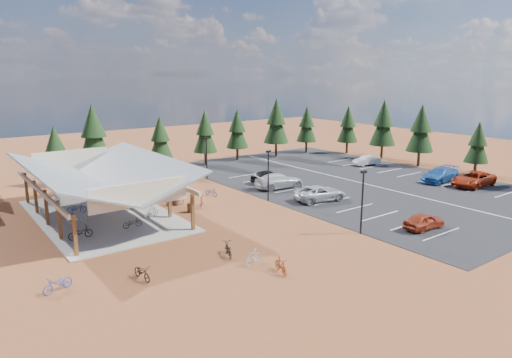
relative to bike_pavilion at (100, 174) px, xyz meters
name	(u,v)px	position (x,y,z in m)	size (l,w,h in m)	color
ground	(238,215)	(10.00, -7.00, -3.82)	(140.00, 140.00, 0.00)	brown
asphalt_lot	(352,181)	(28.50, -4.00, -3.80)	(27.00, 44.00, 0.04)	black
concrete_pad	(103,215)	(0.00, 0.00, -3.77)	(10.60, 18.60, 0.10)	gray
bike_pavilion	(100,174)	(0.00, 0.00, 0.00)	(11.65, 19.40, 4.97)	#512C17
lamp_post_0	(362,198)	(15.00, -17.00, -0.85)	(0.50, 0.25, 5.14)	black
lamp_post_1	(268,172)	(15.00, -5.00, -0.85)	(0.50, 0.25, 5.14)	black
lamp_post_2	(207,155)	(15.00, 7.00, -0.85)	(0.50, 0.25, 5.14)	black
trash_bin_0	(190,208)	(6.86, -3.80, -3.37)	(0.60, 0.60, 0.90)	#3F2716
trash_bin_1	(175,201)	(6.83, -0.82, -3.37)	(0.60, 0.60, 0.90)	#3F2716
pine_2	(55,149)	(-0.22, 14.52, 0.37)	(2.95, 2.95, 6.87)	#382314
pine_3	(94,133)	(4.55, 15.82, 1.72)	(3.90, 3.90, 9.08)	#382314
pine_4	(160,138)	(12.43, 14.23, 0.65)	(3.15, 3.15, 7.33)	#382314
pine_5	(205,132)	(19.48, 14.96, 0.86)	(3.29, 3.29, 7.67)	#382314
pine_6	(237,129)	(25.26, 15.56, 0.78)	(3.24, 3.24, 7.55)	#382314
pine_7	(276,121)	(31.65, 14.33, 1.65)	(3.85, 3.85, 8.96)	#382314
pine_8	(307,124)	(38.04, 14.43, 0.76)	(3.23, 3.23, 7.51)	#382314
pine_10	(478,143)	(43.36, -11.03, 0.33)	(2.92, 2.92, 6.81)	#382314
pine_11	(421,128)	(42.88, -3.20, 1.39)	(3.67, 3.67, 8.54)	#382314
pine_12	(383,123)	(43.07, 3.27, 1.58)	(3.80, 3.80, 8.85)	#382314
pine_13	(348,124)	(42.89, 10.04, 0.83)	(3.27, 3.27, 7.62)	#382314
bike_0	(80,232)	(-3.39, -5.15, -3.23)	(0.66, 1.89, 0.99)	black
bike_1	(78,217)	(-2.46, -1.14, -3.21)	(0.48, 1.71, 1.03)	#A0A3A8
bike_2	(77,208)	(-1.71, 1.92, -3.28)	(0.59, 1.69, 0.89)	navy
bike_3	(53,199)	(-2.71, 6.47, -3.27)	(0.43, 1.52, 0.91)	maroon
bike_4	(132,223)	(0.80, -5.01, -3.31)	(0.55, 1.57, 0.83)	black
bike_5	(152,212)	(3.24, -3.37, -3.24)	(0.45, 1.59, 0.96)	gray
bike_6	(135,203)	(3.22, 0.32, -3.30)	(0.56, 1.62, 0.85)	navy
bike_7	(102,188)	(2.56, 7.71, -3.21)	(0.49, 1.72, 1.03)	maroon
bike_8	(142,272)	(-2.36, -14.56, -3.34)	(0.64, 1.84, 0.97)	black
bike_10	(58,283)	(-6.96, -13.12, -3.33)	(0.66, 1.89, 0.99)	#1E419E
bike_11	(281,265)	(5.13, -18.94, -3.30)	(0.49, 1.73, 1.04)	maroon
bike_12	(228,249)	(3.98, -14.57, -3.33)	(0.65, 1.87, 0.98)	black
bike_13	(253,257)	(4.56, -16.74, -3.33)	(0.46, 1.63, 0.98)	#9799A0
bike_14	(211,192)	(11.42, 0.12, -3.38)	(0.59, 1.69, 0.89)	navy
bike_15	(201,202)	(8.45, -3.05, -3.27)	(0.52, 1.83, 1.10)	maroon
bike_16	(175,201)	(6.79, -0.80, -3.38)	(0.59, 1.69, 0.89)	black
car_0	(424,221)	(19.98, -19.36, -3.12)	(1.57, 3.90, 1.33)	#9E3219
car_2	(320,193)	(19.23, -8.04, -3.04)	(2.48, 5.39, 1.50)	#AEB0B7
car_3	(279,181)	(19.21, -1.62, -2.97)	(2.29, 5.64, 1.64)	#BEBEBE
car_4	(267,176)	(19.89, 1.42, -3.05)	(1.72, 4.28, 1.46)	black
car_6	(473,179)	(37.47, -14.01, -2.95)	(2.76, 5.98, 1.66)	#9C2A0F
car_7	(440,175)	(36.51, -10.48, -2.95)	(2.32, 5.72, 1.66)	#21549E
car_9	(367,160)	(37.41, 1.30, -3.11)	(1.44, 4.12, 1.36)	#BDBDBD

